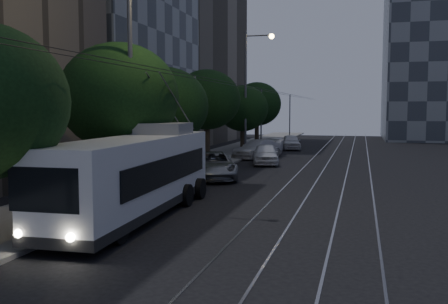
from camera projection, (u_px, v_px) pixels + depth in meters
name	position (u px, v px, depth m)	size (l,w,h in m)	color
ground	(244.00, 220.00, 18.45)	(120.00, 120.00, 0.00)	black
sidewalk	(209.00, 160.00, 39.64)	(5.00, 90.00, 0.15)	slate
tram_rails	(338.00, 164.00, 37.00)	(4.52, 90.00, 0.02)	gray
overhead_wires	(240.00, 117.00, 38.67)	(2.23, 90.00, 6.00)	black
building_glass_mid	(90.00, 2.00, 43.44)	(14.40, 18.40, 26.80)	#3B414B
building_tan_far	(173.00, 2.00, 62.30)	(14.40, 22.40, 34.80)	gray
trolleybus	(137.00, 174.00, 19.02)	(2.95, 11.82, 5.63)	white
pickup_silver	(212.00, 165.00, 29.32)	(2.63, 5.71, 1.59)	gray
car_white_a	(265.00, 154.00, 36.86)	(1.81, 4.49, 1.53)	white
car_white_b	(257.00, 149.00, 41.56)	(2.15, 5.29, 1.53)	silver
car_white_c	(274.00, 146.00, 46.20)	(1.43, 4.11, 1.36)	silver
car_white_d	(291.00, 142.00, 50.18)	(1.78, 4.43, 1.51)	silver
tree_1	(119.00, 97.00, 22.54)	(5.43, 5.43, 7.09)	#2D2219
tree_2	(165.00, 106.00, 29.17)	(5.07, 5.07, 6.55)	#2D2219
tree_3	(207.00, 100.00, 37.01)	(4.96, 4.96, 7.02)	#2D2219
tree_4	(243.00, 108.00, 45.99)	(4.72, 4.72, 6.27)	#2D2219
tree_5	(257.00, 104.00, 52.18)	(5.07, 5.07, 6.88)	#2D2219
streetlamp_near	(140.00, 44.00, 20.49)	(2.70, 0.44, 11.35)	#57575A
streetlamp_far	(250.00, 81.00, 43.68)	(2.60, 0.44, 10.86)	#57575A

